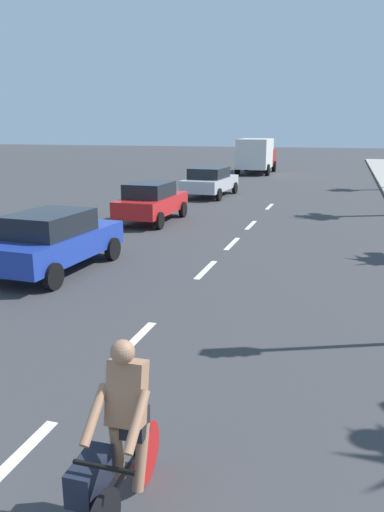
# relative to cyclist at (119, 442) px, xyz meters

# --- Properties ---
(ground_plane) EXTENTS (160.00, 160.00, 0.00)m
(ground_plane) POSITION_rel_cyclist_xyz_m (-1.52, 16.67, -0.83)
(ground_plane) COLOR #38383A
(lane_stripe_1) EXTENTS (0.16, 1.80, 0.01)m
(lane_stripe_1) POSITION_rel_cyclist_xyz_m (-1.52, 0.29, -0.83)
(lane_stripe_1) COLOR white
(lane_stripe_1) RESTS_ON ground
(lane_stripe_2) EXTENTS (0.16, 1.80, 0.01)m
(lane_stripe_2) POSITION_rel_cyclist_xyz_m (-1.52, 3.74, -0.83)
(lane_stripe_2) COLOR white
(lane_stripe_2) RESTS_ON ground
(lane_stripe_3) EXTENTS (0.16, 1.80, 0.01)m
(lane_stripe_3) POSITION_rel_cyclist_xyz_m (-1.52, 8.47, -0.83)
(lane_stripe_3) COLOR white
(lane_stripe_3) RESTS_ON ground
(lane_stripe_4) EXTENTS (0.16, 1.80, 0.01)m
(lane_stripe_4) POSITION_rel_cyclist_xyz_m (-1.52, 11.64, -0.83)
(lane_stripe_4) COLOR white
(lane_stripe_4) RESTS_ON ground
(lane_stripe_5) EXTENTS (0.16, 1.80, 0.01)m
(lane_stripe_5) POSITION_rel_cyclist_xyz_m (-1.52, 14.94, -0.83)
(lane_stripe_5) COLOR white
(lane_stripe_5) RESTS_ON ground
(lane_stripe_6) EXTENTS (0.16, 1.80, 0.01)m
(lane_stripe_6) POSITION_rel_cyclist_xyz_m (-1.52, 19.77, -0.83)
(lane_stripe_6) COLOR white
(lane_stripe_6) RESTS_ON ground
(cyclist) EXTENTS (0.63, 1.71, 1.82)m
(cyclist) POSITION_rel_cyclist_xyz_m (0.00, 0.00, 0.00)
(cyclist) COLOR black
(cyclist) RESTS_ON ground
(parked_car_blue) EXTENTS (2.08, 4.24, 1.57)m
(parked_car_blue) POSITION_rel_cyclist_xyz_m (-5.25, 7.24, 0.01)
(parked_car_blue) COLOR #1E389E
(parked_car_blue) RESTS_ON ground
(parked_car_red) EXTENTS (1.89, 4.01, 1.57)m
(parked_car_red) POSITION_rel_cyclist_xyz_m (-5.44, 14.49, 0.01)
(parked_car_red) COLOR red
(parked_car_red) RESTS_ON ground
(parked_car_silver) EXTENTS (2.30, 4.69, 1.57)m
(parked_car_silver) POSITION_rel_cyclist_xyz_m (-5.20, 22.54, 0.01)
(parked_car_silver) COLOR #B7BABF
(parked_car_silver) RESTS_ON ground
(delivery_truck) EXTENTS (2.72, 6.26, 2.80)m
(delivery_truck) POSITION_rel_cyclist_xyz_m (-5.25, 37.38, 0.67)
(delivery_truck) COLOR maroon
(delivery_truck) RESTS_ON ground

